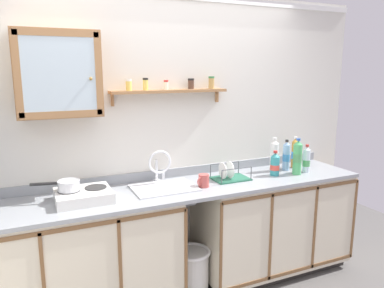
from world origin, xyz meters
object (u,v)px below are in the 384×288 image
object	(u,v)px
sink	(163,189)
dish_rack	(229,176)
hot_plate_stove	(83,195)
bottle_opaque_white_3	(274,155)
wall_cabinet	(58,74)
bottle_soda_green_1	(297,157)
saucepan	(68,185)
bottle_water_clear_4	(306,160)
bottle_water_blue_0	(286,156)
trash_bin	(192,272)
bottle_detergent_teal_5	(275,165)
bottle_juice_amber_2	(295,153)
mug	(204,181)

from	to	relation	value
sink	dish_rack	distance (m)	0.61
hot_plate_stove	bottle_opaque_white_3	distance (m)	1.78
wall_cabinet	bottle_soda_green_1	bearing A→B (deg)	-7.62
saucepan	bottle_water_clear_4	world-z (taller)	bottle_water_clear_4
bottle_opaque_white_3	wall_cabinet	world-z (taller)	wall_cabinet
hot_plate_stove	bottle_water_blue_0	world-z (taller)	bottle_water_blue_0
saucepan	bottle_soda_green_1	world-z (taller)	bottle_soda_green_1
bottle_soda_green_1	bottle_water_clear_4	distance (m)	0.14
trash_bin	bottle_detergent_teal_5	bearing A→B (deg)	2.91
bottle_water_clear_4	bottle_opaque_white_3	bearing A→B (deg)	148.93
bottle_soda_green_1	dish_rack	world-z (taller)	bottle_soda_green_1
bottle_soda_green_1	bottle_detergent_teal_5	xyz separation A→B (m)	(-0.21, 0.05, -0.06)
hot_plate_stove	saucepan	world-z (taller)	saucepan
trash_bin	wall_cabinet	bearing A→B (deg)	164.69
hot_plate_stove	dish_rack	distance (m)	1.25
bottle_water_blue_0	dish_rack	world-z (taller)	bottle_water_blue_0
wall_cabinet	trash_bin	size ratio (longest dim) A/B	1.49
bottle_juice_amber_2	bottle_detergent_teal_5	bearing A→B (deg)	-156.27
bottle_soda_green_1	saucepan	bearing A→B (deg)	176.88
bottle_opaque_white_3	bottle_detergent_teal_5	bearing A→B (deg)	-123.73
saucepan	bottle_water_clear_4	size ratio (longest dim) A/B	1.29
bottle_water_blue_0	bottle_soda_green_1	size ratio (longest dim) A/B	0.88
mug	trash_bin	bearing A→B (deg)	-176.19
bottle_opaque_white_3	trash_bin	world-z (taller)	bottle_opaque_white_3
saucepan	bottle_water_blue_0	size ratio (longest dim) A/B	1.15
bottle_soda_green_1	dish_rack	xyz separation A→B (m)	(-0.65, 0.11, -0.13)
bottle_water_blue_0	bottle_detergent_teal_5	distance (m)	0.24
dish_rack	mug	world-z (taller)	dish_rack
bottle_water_blue_0	dish_rack	size ratio (longest dim) A/B	0.94
bottle_detergent_teal_5	mug	world-z (taller)	bottle_detergent_teal_5
hot_plate_stove	wall_cabinet	world-z (taller)	wall_cabinet
bottle_water_blue_0	wall_cabinet	bearing A→B (deg)	176.93
sink	trash_bin	bearing A→B (deg)	-30.82
sink	saucepan	size ratio (longest dim) A/B	1.49
hot_plate_stove	mug	size ratio (longest dim) A/B	3.25
bottle_water_blue_0	bottle_water_clear_4	distance (m)	0.19
bottle_water_clear_4	wall_cabinet	xyz separation A→B (m)	(-2.13, 0.24, 0.80)
hot_plate_stove	bottle_juice_amber_2	distance (m)	2.04
bottle_opaque_white_3	mug	distance (m)	0.84
sink	bottle_opaque_white_3	bearing A→B (deg)	2.61
hot_plate_stove	bottle_juice_amber_2	world-z (taller)	bottle_juice_amber_2
mug	wall_cabinet	xyz separation A→B (m)	(-1.05, 0.25, 0.86)
bottle_water_blue_0	bottle_soda_green_1	world-z (taller)	bottle_soda_green_1
sink	trash_bin	distance (m)	0.76
saucepan	wall_cabinet	xyz separation A→B (m)	(0.00, 0.16, 0.79)
bottle_water_blue_0	bottle_juice_amber_2	distance (m)	0.15
bottle_opaque_white_3	mug	world-z (taller)	bottle_opaque_white_3
bottle_detergent_teal_5	dish_rack	xyz separation A→B (m)	(-0.44, 0.06, -0.07)
sink	wall_cabinet	xyz separation A→B (m)	(-0.74, 0.14, 0.93)
bottle_water_blue_0	mug	bearing A→B (deg)	-171.38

